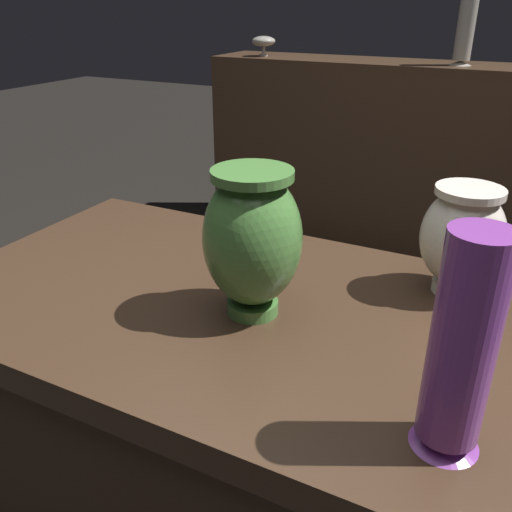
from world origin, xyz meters
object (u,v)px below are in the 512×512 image
Objects in this scene: vase_tall_behind at (462,350)px; shelf_vase_center at (466,25)px; vase_centerpiece at (253,239)px; vase_left_accent at (462,237)px; shelf_vase_far_left at (264,42)px.

shelf_vase_center reaches higher than vase_tall_behind.
vase_tall_behind is at bearing -25.78° from vase_centerpiece.
vase_left_accent is at bearing 37.98° from vase_centerpiece.
vase_left_accent is 1.99m from shelf_vase_center.
shelf_vase_far_left reaches higher than vase_centerpiece.
vase_centerpiece is at bearing -64.25° from shelf_vase_far_left.
vase_centerpiece is 1.92× the size of shelf_vase_far_left.
vase_left_accent is (0.29, 0.23, -0.03)m from vase_centerpiece.
vase_tall_behind is (0.34, -0.17, 0.00)m from vase_centerpiece.
shelf_vase_far_left is 0.35× the size of shelf_vase_center.
vase_centerpiece is 0.37m from vase_left_accent.
shelf_vase_center is (-0.00, 2.18, 0.23)m from vase_centerpiece.
vase_centerpiece reaches higher than vase_left_accent.
vase_tall_behind reaches higher than vase_left_accent.
shelf_vase_far_left is (-1.04, 2.16, 0.13)m from vase_centerpiece.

